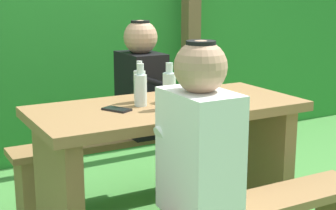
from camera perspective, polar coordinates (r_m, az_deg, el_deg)
The scene contains 11 objects.
hedge_backdrop at distance 4.42m, azimuth -12.72°, elevation 9.15°, with size 6.40×0.77×2.17m, color #287D2B.
pergola_post_right at distance 4.30m, azimuth 2.57°, elevation 8.41°, with size 0.12×0.12×2.03m, color brown.
picnic_table at distance 2.70m, azimuth 0.00°, elevation -5.05°, with size 1.40×0.64×0.77m.
bench_far at distance 3.28m, azimuth -5.11°, elevation -5.58°, with size 1.40×0.24×0.44m.
person_white_shirt at distance 2.05m, azimuth 3.48°, elevation -3.62°, with size 0.25×0.35×0.72m.
person_black_coat at distance 3.22m, azimuth -2.99°, elevation 2.50°, with size 0.25×0.35×0.72m.
drinking_glass at distance 2.67m, azimuth -0.28°, elevation 1.15°, with size 0.07×0.07×0.08m, color silver.
bottle_left at distance 2.67m, azimuth -3.17°, elevation 2.22°, with size 0.06×0.06×0.22m.
bottle_right at distance 2.58m, azimuth -3.07°, elevation 1.86°, with size 0.06×0.06×0.22m.
bottle_center at distance 2.52m, azimuth 0.14°, elevation 1.77°, with size 0.06×0.06×0.23m.
cell_phone at distance 2.52m, azimuth -5.74°, elevation -0.47°, with size 0.07×0.14×0.01m, color black.
Camera 1 is at (-1.25, -2.25, 1.36)m, focal length 54.88 mm.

